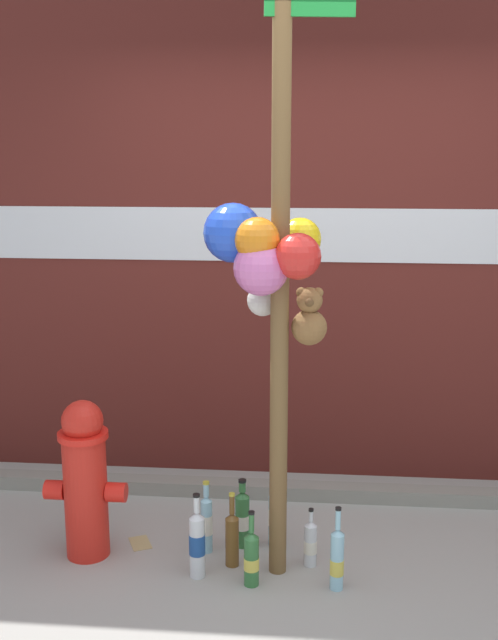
% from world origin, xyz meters
% --- Properties ---
extents(ground_plane, '(14.00, 14.00, 0.00)m').
position_xyz_m(ground_plane, '(0.00, 0.00, 0.00)').
color(ground_plane, '#9E9B93').
extents(building_wall, '(10.00, 0.21, 3.06)m').
position_xyz_m(building_wall, '(-0.00, 1.68, 1.53)').
color(building_wall, '#561E19').
rests_on(building_wall, ground_plane).
extents(curb_strip, '(8.00, 0.12, 0.08)m').
position_xyz_m(curb_strip, '(0.00, 1.24, 0.04)').
color(curb_strip, gray).
rests_on(curb_strip, ground_plane).
extents(memorial_post, '(0.63, 0.47, 2.97)m').
position_xyz_m(memorial_post, '(-0.21, 0.46, 1.65)').
color(memorial_post, brown).
rests_on(memorial_post, ground_plane).
extents(fire_hydrant, '(0.39, 0.24, 0.78)m').
position_xyz_m(fire_hydrant, '(-1.09, 0.52, 0.40)').
color(fire_hydrant, red).
rests_on(fire_hydrant, ground_plane).
extents(bottle_0, '(0.07, 0.07, 0.36)m').
position_xyz_m(bottle_0, '(-0.28, 0.32, 0.13)').
color(bottle_0, '#337038').
rests_on(bottle_0, ground_plane).
extents(bottle_1, '(0.06, 0.06, 0.29)m').
position_xyz_m(bottle_1, '(-0.02, 0.52, 0.11)').
color(bottle_1, silver).
rests_on(bottle_1, ground_plane).
extents(bottle_2, '(0.07, 0.07, 0.35)m').
position_xyz_m(bottle_2, '(-0.36, 0.67, 0.15)').
color(bottle_2, '#337038').
rests_on(bottle_2, ground_plane).
extents(bottle_3, '(0.07, 0.07, 0.37)m').
position_xyz_m(bottle_3, '(-0.19, 0.69, 0.15)').
color(bottle_3, '#93CCE0').
rests_on(bottle_3, ground_plane).
extents(bottle_4, '(0.06, 0.06, 0.39)m').
position_xyz_m(bottle_4, '(0.10, 0.33, 0.15)').
color(bottle_4, '#93CCE0').
rests_on(bottle_4, ground_plane).
extents(bottle_5, '(0.06, 0.06, 0.37)m').
position_xyz_m(bottle_5, '(-0.39, 0.49, 0.14)').
color(bottle_5, brown).
rests_on(bottle_5, ground_plane).
extents(bottle_6, '(0.07, 0.07, 0.41)m').
position_xyz_m(bottle_6, '(-0.54, 0.37, 0.17)').
color(bottle_6, silver).
rests_on(bottle_6, ground_plane).
extents(bottle_7, '(0.06, 0.06, 0.37)m').
position_xyz_m(bottle_7, '(-0.53, 0.60, 0.15)').
color(bottle_7, '#93CCE0').
rests_on(bottle_7, ground_plane).
extents(litter_3, '(0.15, 0.17, 0.01)m').
position_xyz_m(litter_3, '(-0.87, 0.65, 0.00)').
color(litter_3, tan).
rests_on(litter_3, ground_plane).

